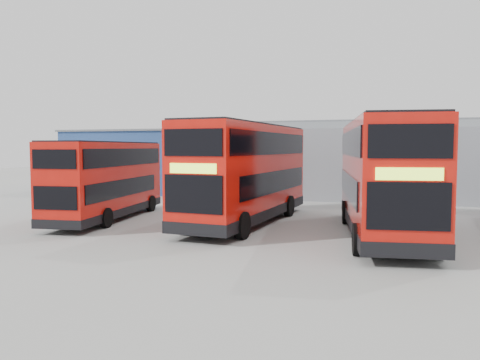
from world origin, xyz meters
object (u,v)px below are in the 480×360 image
Objects in this scene: double_decker_centre at (247,174)px; office_block at (148,161)px; double_decker_left at (107,181)px; maintenance_shed at (421,162)px; double_decker_right at (383,179)px; panel_van at (92,180)px.

office_block is at bearing 137.49° from double_decker_centre.
double_decker_left is 0.83× the size of double_decker_centre.
double_decker_centre is at bearing -178.17° from double_decker_left.
double_decker_right is (-2.72, -17.48, -0.19)m from maintenance_shed.
office_block is at bearing 60.98° from panel_van.
office_block is 22.09m from maintenance_shed.
panel_van is at bearing -113.77° from office_block.
double_decker_left is at bearing -133.64° from maintenance_shed.
office_block is 0.40× the size of maintenance_shed.
panel_van is (-7.93, 10.06, -0.75)m from double_decker_left.
double_decker_centre is 6.54m from double_decker_right.
double_decker_centre is at bearing 158.79° from double_decker_right.
office_block is 1.27× the size of double_decker_left.
office_block is 16.12m from double_decker_left.
double_decker_left is at bearing -56.99° from panel_van.
office_block is 19.02m from double_decker_centre.
double_decker_left is 7.28m from double_decker_centre.
double_decker_left is at bearing -69.15° from office_block.
double_decker_left is at bearing -166.63° from double_decker_centre.
panel_van is (-15.12, 8.96, -1.17)m from double_decker_centre.
office_block is 5.62m from panel_van.
double_decker_centre is at bearing -35.92° from panel_van.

